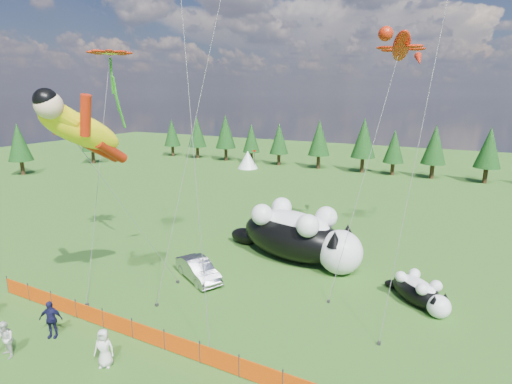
% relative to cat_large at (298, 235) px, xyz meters
% --- Properties ---
extents(ground, '(160.00, 160.00, 0.00)m').
position_rel_cat_large_xyz_m(ground, '(-2.60, -9.65, -1.90)').
color(ground, '#0E3A0A').
rests_on(ground, ground).
extents(safety_fence, '(22.06, 0.06, 1.10)m').
position_rel_cat_large_xyz_m(safety_fence, '(-2.60, -12.65, -1.40)').
color(safety_fence, '#262626').
rests_on(safety_fence, ground).
extents(tree_line, '(90.00, 4.00, 8.00)m').
position_rel_cat_large_xyz_m(tree_line, '(-2.60, 35.35, 2.10)').
color(tree_line, black).
rests_on(tree_line, ground).
extents(festival_tents, '(50.00, 3.20, 2.80)m').
position_rel_cat_large_xyz_m(festival_tents, '(8.40, 30.35, -0.50)').
color(festival_tents, white).
rests_on(festival_tents, ground).
extents(cat_large, '(11.00, 5.57, 4.01)m').
position_rel_cat_large_xyz_m(cat_large, '(0.00, 0.00, 0.00)').
color(cat_large, black).
rests_on(cat_large, ground).
extents(cat_small, '(3.86, 3.53, 1.69)m').
position_rel_cat_large_xyz_m(cat_small, '(8.47, -2.72, -1.10)').
color(cat_small, black).
rests_on(cat_small, ground).
extents(car, '(4.29, 3.23, 1.35)m').
position_rel_cat_large_xyz_m(car, '(-4.51, -5.87, -1.23)').
color(car, '#A9A9AE').
rests_on(car, ground).
extents(spectator_b, '(0.95, 0.69, 1.77)m').
position_rel_cat_large_xyz_m(spectator_b, '(-7.62, -16.37, -1.02)').
color(spectator_b, silver).
rests_on(spectator_b, ground).
extents(spectator_c, '(1.26, 1.04, 1.92)m').
position_rel_cat_large_xyz_m(spectator_c, '(-7.21, -14.37, -0.95)').
color(spectator_c, '#15153B').
rests_on(spectator_c, ground).
extents(spectator_e, '(1.02, 0.88, 1.77)m').
position_rel_cat_large_xyz_m(spectator_e, '(-3.19, -14.73, -1.02)').
color(spectator_e, silver).
rests_on(spectator_e, ground).
extents(superhero_kite, '(5.33, 7.67, 12.75)m').
position_rel_cat_large_xyz_m(superhero_kite, '(-6.95, -11.68, 8.04)').
color(superhero_kite, yellow).
rests_on(superhero_kite, ground).
extents(gecko_kite, '(4.15, 11.73, 16.87)m').
position_rel_cat_large_xyz_m(gecko_kite, '(5.48, 3.53, 12.75)').
color(gecko_kite, '#B71F09').
rests_on(gecko_kite, ground).
extents(flower_kite, '(3.62, 6.74, 14.90)m').
position_rel_cat_large_xyz_m(flower_kite, '(-9.93, -6.65, 12.02)').
color(flower_kite, '#B71F09').
rests_on(flower_kite, ground).
extents(diamond_kite_a, '(1.40, 6.79, 18.93)m').
position_rel_cat_large_xyz_m(diamond_kite_a, '(-3.83, -3.77, 14.73)').
color(diamond_kite_a, '#0B49AB').
rests_on(diamond_kite_a, ground).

